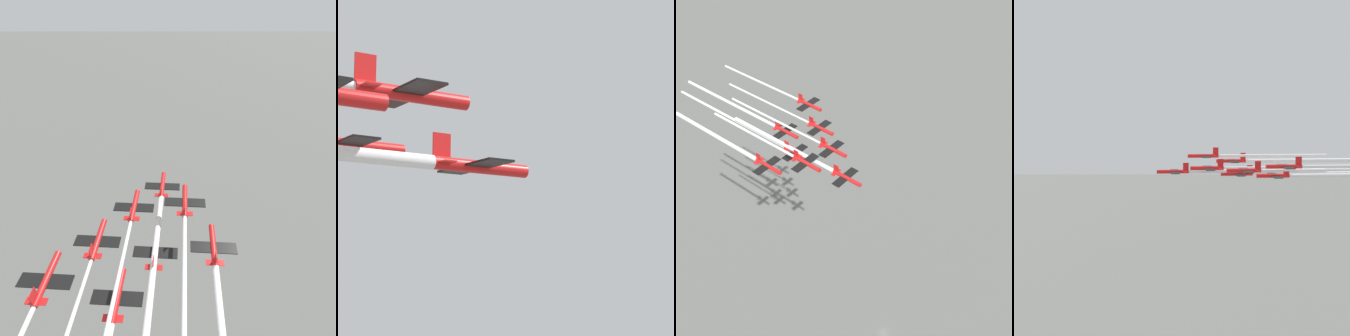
# 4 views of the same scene
# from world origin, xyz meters

# --- Properties ---
(jet_0) EXTENTS (9.60, 9.44, 3.46)m
(jet_0) POSITION_xyz_m (18.90, 27.10, 134.82)
(jet_0) COLOR red
(jet_1) EXTENTS (9.60, 9.44, 3.46)m
(jet_1) POSITION_xyz_m (23.85, 16.11, 136.78)
(jet_1) COLOR red
(jet_2) EXTENTS (9.60, 9.44, 3.46)m
(jet_2) POSITION_xyz_m (30.90, 26.09, 139.14)
(jet_2) COLOR red
(jet_3) EXTENTS (9.60, 9.44, 3.46)m
(jet_3) POSITION_xyz_m (28.80, 5.13, 136.85)
(jet_3) COLOR red
(jet_4) EXTENTS (9.60, 9.44, 3.46)m
(jet_4) POSITION_xyz_m (35.86, 15.10, 133.92)
(jet_4) COLOR red
(jet_5) EXTENTS (9.60, 9.44, 3.46)m
(jet_5) POSITION_xyz_m (42.91, 25.08, 136.57)
(jet_5) COLOR red
(jet_6) EXTENTS (9.60, 9.44, 3.46)m
(jet_6) POSITION_xyz_m (33.75, -5.86, 138.84)
(jet_6) COLOR red
(jet_7) EXTENTS (9.60, 9.44, 3.46)m
(jet_7) POSITION_xyz_m (40.81, 4.12, 134.19)
(jet_7) COLOR red
(smoke_trail_0) EXTENTS (37.18, 26.84, 1.34)m
(smoke_trail_0) POSITION_xyz_m (40.97, 11.49, 134.77)
(smoke_trail_0) COLOR white
(smoke_trail_1) EXTENTS (35.15, 25.18, 0.78)m
(smoke_trail_1) POSITION_xyz_m (45.07, 1.11, 136.73)
(smoke_trail_1) COLOR white
(smoke_trail_2) EXTENTS (30.54, 21.95, 0.86)m
(smoke_trail_2) POSITION_xyz_m (49.80, 12.73, 139.08)
(smoke_trail_2) COLOR white
(smoke_trail_3) EXTENTS (33.63, 24.08, 0.72)m
(smoke_trail_3) POSITION_xyz_m (49.27, -9.35, 136.80)
(smoke_trail_3) COLOR white
(smoke_trail_4) EXTENTS (45.25, 32.39, 0.96)m
(smoke_trail_4) POSITION_xyz_m (62.08, -3.44, 133.87)
(smoke_trail_4) COLOR white
(smoke_trail_5) EXTENTS (33.80, 24.44, 1.31)m
(smoke_trail_5) POSITION_xyz_m (63.30, 10.66, 136.52)
(smoke_trail_5) COLOR white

